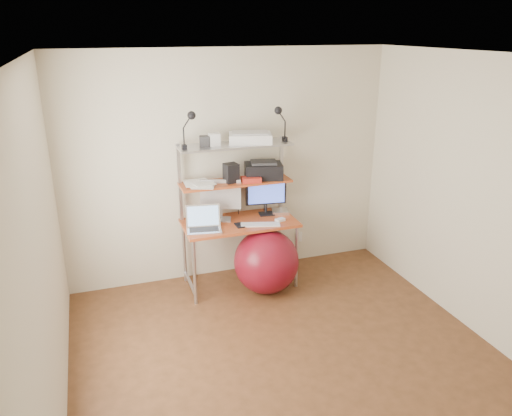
{
  "coord_description": "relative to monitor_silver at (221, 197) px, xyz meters",
  "views": [
    {
      "loc": [
        -1.43,
        -3.28,
        2.69
      ],
      "look_at": [
        0.09,
        1.15,
        0.98
      ],
      "focal_mm": 35.0,
      "sensor_mm": 36.0,
      "label": 1
    }
  ],
  "objects": [
    {
      "name": "monitor_black",
      "position": [
        0.51,
        0.01,
        -0.03
      ],
      "size": [
        0.45,
        0.14,
        0.45
      ],
      "rotation": [
        0.0,
        0.0,
        -0.13
      ],
      "color": "black",
      "rests_on": "desktop"
    },
    {
      "name": "monitor_silver",
      "position": [
        0.0,
        0.0,
        0.0
      ],
      "size": [
        0.42,
        0.21,
        0.48
      ],
      "rotation": [
        0.0,
        0.0,
        -0.33
      ],
      "color": "#B1B0B5",
      "rests_on": "desktop"
    },
    {
      "name": "box_white",
      "position": [
        -0.05,
        0.01,
        0.62
      ],
      "size": [
        0.11,
        0.09,
        0.13
      ],
      "primitive_type": "cube",
      "rotation": [
        0.0,
        0.0,
        0.04
      ],
      "color": "silver",
      "rests_on": "top_shelf"
    },
    {
      "name": "exercise_ball",
      "position": [
        0.39,
        -0.36,
        -0.65
      ],
      "size": [
        0.69,
        0.69,
        0.69
      ],
      "primitive_type": "sphere",
      "color": "maroon",
      "rests_on": "floor"
    },
    {
      "name": "wall_outlet",
      "position": [
        1.02,
        0.22,
        -0.7
      ],
      "size": [
        0.08,
        0.01,
        0.12
      ],
      "primitive_type": "cube",
      "color": "silver",
      "rests_on": "room"
    },
    {
      "name": "nas_cube",
      "position": [
        0.12,
        -0.01,
        0.26
      ],
      "size": [
        0.16,
        0.16,
        0.2
      ],
      "primitive_type": "cube",
      "rotation": [
        0.0,
        0.0,
        0.17
      ],
      "color": "black",
      "rests_on": "mid_shelf"
    },
    {
      "name": "mac_mini",
      "position": [
        0.67,
        -0.01,
        -0.24
      ],
      "size": [
        0.22,
        0.22,
        0.03
      ],
      "primitive_type": "cube",
      "rotation": [
        0.0,
        0.0,
        -0.25
      ],
      "color": "silver",
      "rests_on": "desktop"
    },
    {
      "name": "keyboard",
      "position": [
        0.35,
        -0.29,
        -0.25
      ],
      "size": [
        0.42,
        0.22,
        0.01
      ],
      "primitive_type": "cube",
      "rotation": [
        0.0,
        0.0,
        -0.28
      ],
      "color": "silver",
      "rests_on": "desktop"
    },
    {
      "name": "red_box",
      "position": [
        0.32,
        -0.08,
        0.18
      ],
      "size": [
        0.21,
        0.15,
        0.05
      ],
      "primitive_type": "cube",
      "rotation": [
        0.0,
        0.0,
        -0.13
      ],
      "color": "red",
      "rests_on": "mid_shelf"
    },
    {
      "name": "scanner",
      "position": [
        0.34,
        0.02,
        0.61
      ],
      "size": [
        0.5,
        0.39,
        0.11
      ],
      "rotation": [
        0.0,
        0.0,
        -0.27
      ],
      "color": "silver",
      "rests_on": "top_shelf"
    },
    {
      "name": "phone",
      "position": [
        0.13,
        -0.23,
        -0.25
      ],
      "size": [
        0.08,
        0.15,
        0.01
      ],
      "primitive_type": "cube",
      "rotation": [
        0.0,
        0.0,
        0.02
      ],
      "color": "black",
      "rests_on": "desktop"
    },
    {
      "name": "clip_lamp_left",
      "position": [
        -0.31,
        -0.07,
        0.83
      ],
      "size": [
        0.15,
        0.08,
        0.37
      ],
      "color": "black",
      "rests_on": "top_shelf"
    },
    {
      "name": "box_grey",
      "position": [
        -0.15,
        0.02,
        0.61
      ],
      "size": [
        0.12,
        0.12,
        0.1
      ],
      "primitive_type": "cube",
      "rotation": [
        0.0,
        0.0,
        -0.23
      ],
      "color": "#2C2B2E",
      "rests_on": "top_shelf"
    },
    {
      "name": "computer_desk",
      "position": [
        0.17,
        -0.06,
        -0.04
      ],
      "size": [
        1.2,
        0.6,
        1.57
      ],
      "color": "#AE4B21",
      "rests_on": "ground"
    },
    {
      "name": "laptop",
      "position": [
        -0.24,
        -0.2,
        -0.2
      ],
      "size": [
        0.39,
        0.33,
        0.31
      ],
      "rotation": [
        0.0,
        0.0,
        -0.16
      ],
      "color": "silver",
      "rests_on": "desktop"
    },
    {
      "name": "printer",
      "position": [
        0.49,
        0.02,
        0.24
      ],
      "size": [
        0.45,
        0.35,
        0.19
      ],
      "rotation": [
        0.0,
        0.0,
        -0.23
      ],
      "color": "black",
      "rests_on": "mid_shelf"
    },
    {
      "name": "room",
      "position": [
        0.17,
        -1.56,
        0.25
      ],
      "size": [
        3.6,
        3.6,
        3.6
      ],
      "color": "brown",
      "rests_on": "ground"
    },
    {
      "name": "paper_stack",
      "position": [
        -0.21,
        0.01,
        0.17
      ],
      "size": [
        0.35,
        0.4,
        0.02
      ],
      "color": "white",
      "rests_on": "mid_shelf"
    },
    {
      "name": "mouse",
      "position": [
        0.58,
        -0.25,
        -0.24
      ],
      "size": [
        0.11,
        0.09,
        0.03
      ],
      "primitive_type": "cube",
      "rotation": [
        0.0,
        0.0,
        0.31
      ],
      "color": "silver",
      "rests_on": "desktop"
    },
    {
      "name": "clip_lamp_right",
      "position": [
        0.64,
        -0.03,
        0.82
      ],
      "size": [
        0.15,
        0.08,
        0.37
      ],
      "color": "black",
      "rests_on": "top_shelf"
    }
  ]
}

